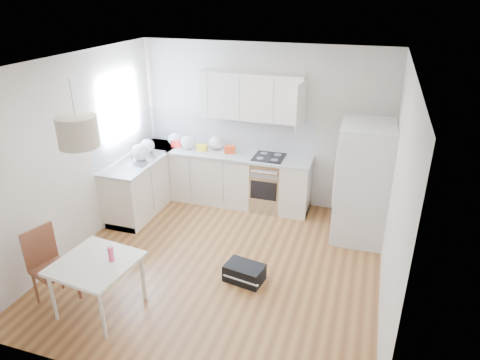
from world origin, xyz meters
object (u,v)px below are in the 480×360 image
Objects in this scene: dining_chair at (53,268)px; dining_table at (96,267)px; refrigerator at (364,182)px; gym_bag at (244,273)px.

dining_table is at bearing 20.45° from dining_chair.
refrigerator reaches higher than gym_bag.
dining_chair is at bearing -142.36° from gym_bag.
gym_bag is at bearing 42.23° from dining_table.
gym_bag is at bearing -130.99° from refrigerator.
refrigerator is at bearing 50.27° from dining_table.
dining_chair is 1.94× the size of gym_bag.
gym_bag is (1.44, 1.03, -0.48)m from dining_table.
dining_chair is (-3.33, -2.67, -0.41)m from refrigerator.
refrigerator is 1.86× the size of dining_chair.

